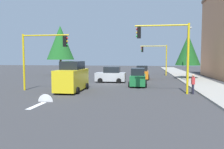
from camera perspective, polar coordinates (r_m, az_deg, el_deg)
The scene contains 14 objects.
ground_plane at distance 26.01m, azimuth -0.15°, elevation -2.50°, with size 120.00×120.00×0.00m, color #353538.
sidewalk_kerb at distance 31.35m, azimuth 20.68°, elevation -1.47°, with size 80.00×4.00×0.15m, color gray.
lane_arrow_near at distance 15.94m, azimuth -17.55°, elevation -7.06°, with size 2.40×1.10×1.10m.
traffic_signal_far_left at distance 39.55m, azimuth 11.15°, elevation 5.22°, with size 0.36×4.59×5.28m.
traffic_signal_near_right at distance 21.76m, azimuth -17.61°, elevation 5.94°, with size 0.36×4.59×5.32m.
traffic_signal_near_left at distance 19.63m, azimuth 14.00°, elevation 7.50°, with size 0.36×4.59×6.00m.
street_lamp_curbside at distance 29.62m, azimuth 18.99°, elevation 6.53°, with size 2.15×0.28×7.00m.
tree_roadside_mid at distance 34.07m, azimuth 18.99°, elevation 5.98°, with size 3.54×3.54×6.44m.
tree_opposite_side at distance 40.47m, azimuth -13.17°, elevation 7.98°, with size 4.76×4.76×8.73m.
delivery_van_yellow at distance 20.83m, azimuth -10.24°, elevation -0.73°, with size 4.80×2.22×2.77m.
car_green at distance 24.37m, azimuth 6.72°, elevation -0.88°, with size 3.93×1.92×1.98m.
car_silver at distance 27.94m, azimuth -0.29°, elevation -0.18°, with size 2.05×3.75×1.98m.
car_orange at distance 32.21m, azimuth 7.77°, elevation 0.39°, with size 4.11×2.04×1.98m.
pedestrian_crossing at distance 20.07m, azimuth 20.15°, elevation -2.19°, with size 0.40×0.24×1.70m.
Camera 1 is at (25.51, 3.96, 3.11)m, focal length 35.48 mm.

